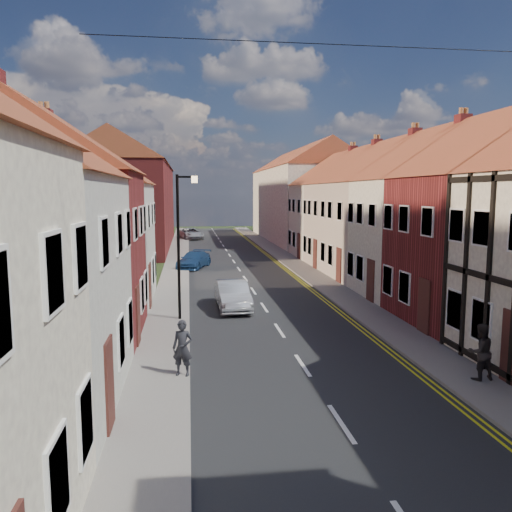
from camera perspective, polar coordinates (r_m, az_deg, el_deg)
road at (r=31.38m, az=-1.25°, el=-2.62°), size 7.00×90.00×0.02m
pavement_left at (r=31.19m, az=-9.32°, el=-2.68°), size 1.80×90.00×0.12m
pavement_right at (r=32.15m, az=6.57°, el=-2.33°), size 1.80×90.00×0.12m
cottage_r_white_near at (r=22.75m, az=26.50°, el=4.20°), size 8.30×6.00×9.00m
cottage_r_cream_mid at (r=27.39m, az=20.16°, el=4.92°), size 8.30×5.20×9.00m
cottage_r_pink at (r=32.26m, az=15.68°, el=5.36°), size 8.30×6.00×9.00m
cottage_r_white_far at (r=37.28m, az=12.39°, el=5.69°), size 8.30×5.20×9.00m
cottage_r_cream_far at (r=42.39m, az=9.88°, el=5.91°), size 8.30×6.00×9.00m
cottage_l_brick_mid at (r=19.67m, az=-25.02°, el=4.08°), size 8.30×5.70×9.10m
cottage_l_pink at (r=25.27m, az=-21.11°, el=4.47°), size 8.30×6.30×8.80m
block_right_far at (r=57.16m, az=5.24°, el=7.12°), size 8.30×24.20×10.50m
block_left_far at (r=51.05m, az=-14.37°, el=6.91°), size 8.30×24.20×10.50m
lamppost at (r=20.80m, az=-8.64°, el=2.08°), size 0.88×0.15×6.00m
car_mid at (r=23.27m, az=-2.71°, el=-4.48°), size 1.53×4.02×1.31m
car_far at (r=36.15m, az=-7.10°, el=-0.44°), size 2.91×4.34×1.17m
car_distant at (r=58.69m, az=-7.42°, el=2.56°), size 3.29×5.14×1.32m
pedestrian_left at (r=14.76m, az=-8.40°, el=-10.36°), size 0.68×0.54×1.63m
pedestrian_right at (r=15.64m, az=24.24°, el=-9.94°), size 0.83×0.68×1.61m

